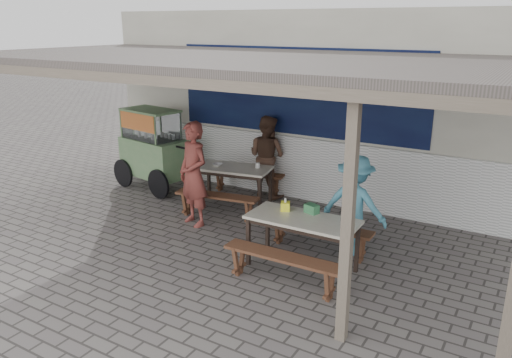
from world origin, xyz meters
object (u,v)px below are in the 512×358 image
Objects in this scene: patron_wall_side at (267,156)px; condiment_bowl at (218,165)px; bench_left_street at (217,201)px; bench_right_wall at (319,231)px; patron_right_table at (354,205)px; table_right at (303,223)px; tissue_box at (285,206)px; condiment_jar at (258,165)px; bench_left_wall at (247,178)px; bench_right_street at (282,263)px; patron_street_side at (194,174)px; table_left at (233,171)px; vendor_cart at (153,146)px; donation_box at (312,209)px.

condiment_bowl is at bearing 66.18° from patron_wall_side.
bench_right_wall is at bearing -18.89° from bench_left_street.
bench_left_street is 1.01× the size of patron_right_table.
bench_right_wall is at bearing 90.00° from table_right.
tissue_box is (1.59, -2.27, 0.01)m from patron_wall_side.
table_right is 1.01× the size of patron_right_table.
condiment_jar reaches higher than bench_right_wall.
table_right is (2.31, -2.30, 0.33)m from bench_left_wall.
bench_right_street is 2.58m from patron_street_side.
table_left is 3.11m from bench_right_street.
tissue_box is at bearing 42.67° from patron_right_table.
bench_right_wall is (2.05, -0.30, 0.00)m from bench_left_street.
patron_right_table reaches higher than condiment_bowl.
bench_right_street is 4.77m from vendor_cart.
bench_right_wall is 4.32m from vendor_cart.
patron_street_side is (-0.07, -1.07, 0.21)m from table_left.
table_right reaches higher than bench_right_street.
vendor_cart is 11.26× the size of donation_box.
bench_left_street is at bearing -90.00° from table_left.
condiment_jar is 0.74m from condiment_bowl.
condiment_bowl is at bearing 147.58° from table_right.
condiment_jar reaches higher than table_left.
patron_wall_side is 1.04m from condiment_bowl.
bench_left_street is 0.86× the size of patron_street_side.
condiment_jar is (-1.80, 1.56, -0.02)m from donation_box.
patron_right_table is at bearing -26.58° from table_left.
condiment_jar is at bearing 125.98° from bench_right_street.
bench_left_wall is 0.90m from condiment_bowl.
tissue_box is at bearing 114.65° from bench_right_street.
tissue_box is (1.85, -1.46, 0.14)m from table_left.
table_left is at bearing 134.29° from bench_right_street.
condiment_jar is (-1.44, 1.66, -0.02)m from tissue_box.
patron_right_table is at bearing 73.34° from bench_right_street.
bench_left_street is (0.13, -0.70, -0.33)m from table_left.
tissue_box is at bearing -48.90° from table_left.
condiment_jar is at bearing 62.15° from bench_left_street.
table_right is at bearing -34.00° from bench_left_street.
condiment_bowl is (-2.47, 1.52, 0.10)m from table_right.
condiment_jar is at bearing 139.01° from donation_box.
vendor_cart is at bearing 175.24° from condiment_bowl.
vendor_cart reaches higher than bench_left_wall.
patron_right_table is (0.42, 0.26, 0.40)m from bench_right_wall.
vendor_cart reaches higher than bench_right_street.
patron_wall_side is 0.63m from condiment_jar.
table_left is 2.71m from patron_right_table.
bench_right_wall is 0.59m from donation_box.
patron_wall_side is 12.94× the size of tissue_box.
table_right is 0.39m from tissue_box.
condiment_bowl is at bearing 4.62° from vendor_cart.
patron_wall_side reaches higher than bench_left_street.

